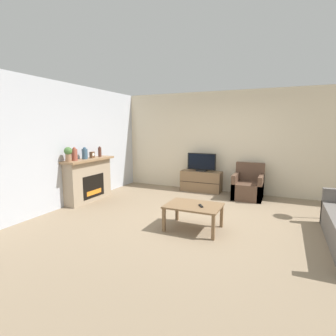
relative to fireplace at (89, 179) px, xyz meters
name	(u,v)px	position (x,y,z in m)	size (l,w,h in m)	color
ground_plane	(208,220)	(2.96, -0.14, -0.52)	(24.00, 24.00, 0.00)	#89755B
wall_back	(233,142)	(2.96, 2.27, 0.83)	(12.00, 0.06, 2.70)	beige
wall_left	(77,145)	(-0.18, -0.14, 0.83)	(0.06, 12.00, 2.70)	silver
fireplace	(89,179)	(0.00, 0.00, 0.00)	(0.42, 1.44, 1.02)	tan
mantel_vase_left	(74,154)	(0.02, -0.43, 0.64)	(0.13, 0.13, 0.30)	#994C3D
mantel_vase_centre_left	(85,154)	(0.02, -0.11, 0.63)	(0.13, 0.13, 0.28)	#385670
mantel_vase_right	(100,152)	(0.02, 0.43, 0.62)	(0.08, 0.08, 0.26)	#512D23
mantel_clock	(92,155)	(0.02, 0.14, 0.57)	(0.08, 0.11, 0.15)	brown
potted_plant	(68,153)	(0.02, -0.61, 0.68)	(0.17, 0.17, 0.31)	#936B4C
tv_stand	(201,181)	(2.18, 1.99, -0.24)	(1.10, 0.41, 0.56)	brown
tv	(201,163)	(2.18, 1.99, 0.27)	(0.79, 0.18, 0.49)	black
armchair	(248,187)	(3.46, 1.77, -0.24)	(0.70, 0.76, 0.86)	brown
coffee_table	(194,208)	(2.86, -0.70, -0.14)	(0.93, 0.67, 0.43)	brown
remote	(201,206)	(3.00, -0.74, -0.08)	(0.12, 0.15, 0.02)	black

